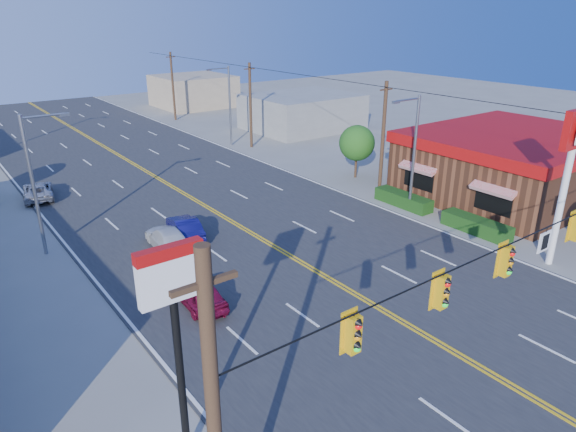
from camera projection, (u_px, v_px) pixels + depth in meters
ground at (501, 381)px, 19.32m from camera, size 160.00×160.00×0.00m
road at (229, 220)px, 34.18m from camera, size 20.00×120.00×0.06m
signal_span at (521, 266)px, 17.44m from camera, size 24.32×0.34×9.00m
kfc at (512, 164)px, 38.44m from camera, size 16.30×12.40×4.70m
kfc_pylon at (571, 157)px, 26.18m from camera, size 2.20×0.36×8.50m
pizza_hut_sign at (174, 312)px, 14.25m from camera, size 1.90×0.30×6.85m
streetlight_se at (413, 148)px, 34.07m from camera, size 2.55×0.25×8.00m
streetlight_ne at (228, 102)px, 51.93m from camera, size 2.55×0.25×8.00m
streetlight_sw at (36, 178)px, 28.00m from camera, size 2.55×0.25×8.00m
utility_pole_near at (383, 139)px, 37.95m from camera, size 0.28×0.28×8.40m
utility_pole_mid at (250, 106)px, 51.34m from camera, size 0.28×0.28×8.40m
utility_pole_far at (173, 87)px, 64.73m from camera, size 0.28×0.28×8.40m
tree_kfc_rear at (357, 143)px, 42.11m from camera, size 2.94×2.94×4.41m
bld_east_mid at (302, 112)px, 60.58m from camera, size 12.00×10.00×4.00m
bld_east_far at (193, 91)px, 75.20m from camera, size 10.00×10.00×4.40m
car_magenta at (198, 294)px, 24.03m from camera, size 1.73×3.96×1.33m
car_blue at (185, 229)px, 31.23m from camera, size 2.12×4.25×1.34m
car_white at (168, 239)px, 29.82m from camera, size 2.40×4.70×1.31m
car_silver at (38, 191)px, 37.95m from camera, size 2.76×4.62×1.20m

